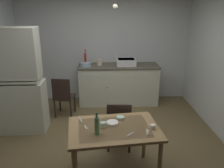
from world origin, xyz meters
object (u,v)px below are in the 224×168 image
at_px(mixing_bowl_counter, 86,64).
at_px(chair_far_side, 119,124).
at_px(chair_by_counter, 63,96).
at_px(hutch_cabinet, 18,85).
at_px(sink_basin, 126,62).
at_px(hand_pump, 85,58).
at_px(glass_bottle, 97,125).
at_px(serving_bowl_wide, 112,123).
at_px(dining_table, 114,134).
at_px(teacup_cream, 103,125).

xyz_separation_m(mixing_bowl_counter, chair_far_side, (0.64, -1.90, -0.52)).
bearing_deg(mixing_bowl_counter, chair_by_counter, -125.14).
distance_m(hutch_cabinet, sink_basin, 2.42).
relative_size(hand_pump, glass_bottle, 1.30).
bearing_deg(serving_bowl_wide, glass_bottle, -129.63).
relative_size(sink_basin, serving_bowl_wide, 2.75).
distance_m(serving_bowl_wide, glass_bottle, 0.33).
bearing_deg(hand_pump, hutch_cabinet, -131.05).
bearing_deg(sink_basin, glass_bottle, -102.90).
bearing_deg(dining_table, hutch_cabinet, 141.30).
height_order(serving_bowl_wide, teacup_cream, teacup_cream).
xyz_separation_m(hutch_cabinet, teacup_cream, (1.52, -1.32, -0.11)).
xyz_separation_m(hutch_cabinet, chair_far_side, (1.78, -0.70, -0.44)).
relative_size(dining_table, glass_bottle, 4.20).
xyz_separation_m(hand_pump, teacup_cream, (0.40, -2.61, -0.31)).
bearing_deg(teacup_cream, serving_bowl_wide, 29.83).
height_order(sink_basin, glass_bottle, sink_basin).
xyz_separation_m(hutch_cabinet, glass_bottle, (1.45, -1.49, -0.02)).
bearing_deg(serving_bowl_wide, hand_pump, 101.65).
distance_m(hand_pump, chair_far_side, 2.19).
relative_size(hutch_cabinet, serving_bowl_wide, 12.05).
bearing_deg(mixing_bowl_counter, glass_bottle, -83.50).
bearing_deg(chair_far_side, hand_pump, 108.24).
height_order(chair_far_side, glass_bottle, glass_bottle).
xyz_separation_m(hand_pump, glass_bottle, (0.32, -2.78, -0.23)).
relative_size(mixing_bowl_counter, dining_table, 0.20).
bearing_deg(serving_bowl_wide, chair_by_counter, 117.93).
bearing_deg(teacup_cream, sink_basin, 77.87).
distance_m(mixing_bowl_counter, teacup_cream, 2.55).
xyz_separation_m(chair_far_side, glass_bottle, (-0.33, -0.79, 0.42)).
xyz_separation_m(mixing_bowl_counter, serving_bowl_wide, (0.51, -2.44, -0.20)).
height_order(dining_table, teacup_cream, teacup_cream).
bearing_deg(chair_far_side, chair_by_counter, 130.93).
xyz_separation_m(sink_basin, dining_table, (-0.41, -2.58, -0.35)).
xyz_separation_m(hand_pump, chair_by_counter, (-0.43, -0.74, -0.65)).
height_order(chair_far_side, teacup_cream, chair_far_side).
height_order(hand_pump, teacup_cream, hand_pump).
bearing_deg(serving_bowl_wide, sink_basin, 80.29).
distance_m(sink_basin, glass_bottle, 2.81).
relative_size(hutch_cabinet, glass_bottle, 6.43).
bearing_deg(dining_table, sink_basin, 81.02).
xyz_separation_m(mixing_bowl_counter, teacup_cream, (0.38, -2.51, -0.19)).
relative_size(sink_basin, chair_by_counter, 0.51).
distance_m(hutch_cabinet, glass_bottle, 2.08).
bearing_deg(chair_by_counter, dining_table, -62.77).
bearing_deg(teacup_cream, dining_table, -7.72).
distance_m(mixing_bowl_counter, glass_bottle, 2.70).
relative_size(chair_far_side, chair_by_counter, 0.98).
distance_m(hutch_cabinet, hand_pump, 1.73).
height_order(sink_basin, chair_far_side, sink_basin).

